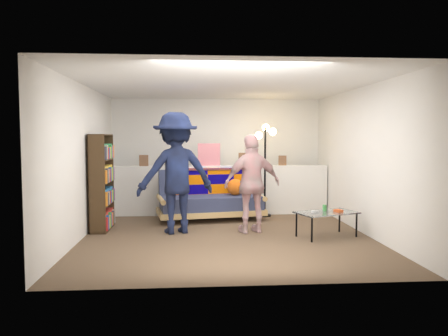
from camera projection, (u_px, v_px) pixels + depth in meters
name	position (u px, v px, depth m)	size (l,w,h in m)	color
ground	(226.00, 234.00, 7.10)	(5.00, 5.00, 0.00)	brown
room_shell	(224.00, 131.00, 7.45)	(4.60, 5.05, 2.45)	silver
half_wall_ledge	(219.00, 190.00, 8.86)	(4.45, 0.15, 1.00)	silver
ledge_decor	(208.00, 157.00, 8.77)	(2.97, 0.02, 0.45)	brown
futon_sofa	(211.00, 198.00, 8.40)	(2.11, 1.25, 0.86)	tan
bookshelf	(102.00, 185.00, 7.41)	(0.27, 0.81, 1.62)	#301F10
coffee_table	(327.00, 214.00, 6.88)	(1.06, 0.81, 0.49)	black
floor_lamp	(265.00, 151.00, 8.67)	(0.41, 0.33, 1.84)	black
person_left	(176.00, 173.00, 7.15)	(1.28, 0.73, 1.98)	black
person_right	(252.00, 184.00, 7.17)	(0.95, 0.40, 1.62)	pink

